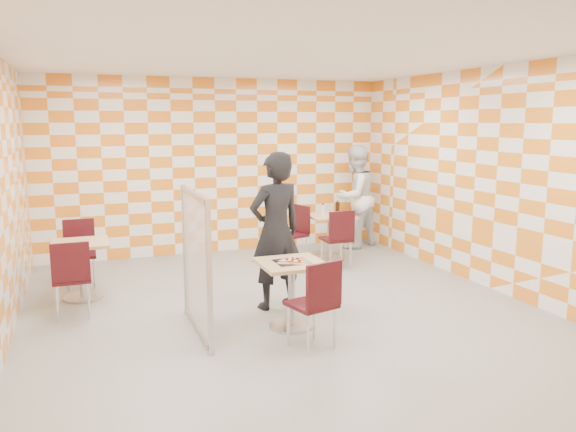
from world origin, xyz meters
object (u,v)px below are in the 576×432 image
object	(u,v)px
soda_bottle	(338,208)
chair_main_front	(317,298)
empty_table	(81,260)
chair_empty_far	(80,247)
chair_second_side	(296,229)
second_table	(330,229)
man_dark	(276,231)
main_table	(292,283)
chair_empty_near	(71,273)
man_white	(355,197)
chair_second_front	(339,234)
partition	(196,262)
sport_bottle	(323,210)

from	to	relation	value
soda_bottle	chair_main_front	bearing A→B (deg)	-118.24
empty_table	soda_bottle	bearing A→B (deg)	11.96
chair_empty_far	chair_second_side	bearing A→B (deg)	3.65
second_table	man_dark	world-z (taller)	man_dark
main_table	chair_empty_far	world-z (taller)	chair_empty_far
second_table	man_dark	xyz separation A→B (m)	(-1.63, -1.97, 0.45)
man_dark	chair_empty_near	bearing A→B (deg)	-23.10
chair_main_front	man_white	world-z (taller)	man_white
chair_second_front	chair_empty_far	size ratio (longest dim) A/B	1.00
soda_bottle	chair_second_front	bearing A→B (deg)	-113.50
partition	second_table	bearing A→B (deg)	42.39
second_table	sport_bottle	distance (m)	0.35
empty_table	chair_second_front	distance (m)	3.76
chair_empty_near	chair_second_front	bearing A→B (deg)	13.80
man_white	chair_main_front	bearing A→B (deg)	35.62
man_dark	soda_bottle	world-z (taller)	man_dark
empty_table	man_dark	size ratio (longest dim) A/B	0.39
main_table	chair_empty_near	distance (m)	2.56
chair_second_front	man_white	bearing A→B (deg)	54.30
main_table	second_table	world-z (taller)	same
sport_bottle	man_dark	bearing A→B (deg)	-126.96
chair_main_front	chair_empty_near	bearing A→B (deg)	141.52
chair_second_side	sport_bottle	size ratio (longest dim) A/B	4.62
chair_second_side	chair_empty_far	bearing A→B (deg)	-176.35
chair_main_front	soda_bottle	size ratio (longest dim) A/B	4.02
main_table	chair_empty_near	world-z (taller)	chair_empty_near
main_table	soda_bottle	xyz separation A→B (m)	(1.86, 2.76, 0.34)
empty_table	partition	xyz separation A→B (m)	(1.16, -1.69, 0.28)
second_table	chair_second_front	bearing A→B (deg)	-100.90
empty_table	chair_empty_far	bearing A→B (deg)	91.15
chair_main_front	man_white	bearing A→B (deg)	58.55
main_table	partition	bearing A→B (deg)	168.19
second_table	soda_bottle	xyz separation A→B (m)	(0.18, 0.08, 0.34)
chair_empty_near	main_table	bearing A→B (deg)	-26.55
partition	man_white	distance (m)	4.74
empty_table	man_dark	xyz separation A→B (m)	(2.24, -1.19, 0.45)
man_dark	man_white	size ratio (longest dim) A/B	1.04
chair_empty_far	man_dark	world-z (taller)	man_dark
chair_empty_far	soda_bottle	size ratio (longest dim) A/B	4.02
chair_empty_far	man_white	distance (m)	4.78
chair_empty_near	soda_bottle	world-z (taller)	soda_bottle
main_table	second_table	xyz separation A→B (m)	(1.69, 2.68, 0.00)
second_table	empty_table	xyz separation A→B (m)	(-3.86, -0.78, 0.00)
chair_main_front	chair_second_front	size ratio (longest dim) A/B	1.00
chair_main_front	man_dark	size ratio (longest dim) A/B	0.48
chair_second_front	chair_second_side	bearing A→B (deg)	123.98
empty_table	chair_second_front	xyz separation A→B (m)	(3.75, 0.19, 0.04)
second_table	chair_second_side	xyz separation A→B (m)	(-0.56, 0.08, 0.04)
chair_empty_far	chair_empty_near	bearing A→B (deg)	-93.93
second_table	partition	bearing A→B (deg)	-137.61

